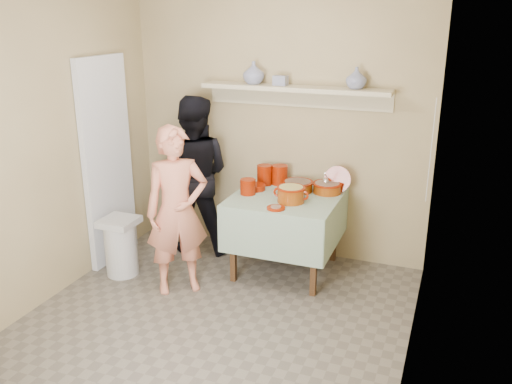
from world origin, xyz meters
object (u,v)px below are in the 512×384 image
at_px(trash_bin, 121,246).
at_px(person_cook, 177,211).
at_px(serving_table, 286,208).
at_px(cazuela_rice, 291,193).
at_px(person_helper, 193,175).

bearing_deg(trash_bin, person_cook, -5.37).
xyz_separation_m(person_cook, serving_table, (0.77, 0.69, -0.10)).
bearing_deg(cazuela_rice, person_helper, 165.53).
height_order(person_helper, serving_table, person_helper).
relative_size(person_cook, person_helper, 0.92).
bearing_deg(cazuela_rice, trash_bin, -162.66).
height_order(serving_table, cazuela_rice, cazuela_rice).
relative_size(person_cook, cazuela_rice, 4.52).
distance_m(person_cook, cazuela_rice, 1.02).
bearing_deg(person_helper, trash_bin, 47.46).
xyz_separation_m(cazuela_rice, trash_bin, (-1.51, -0.47, -0.56)).
distance_m(person_helper, cazuela_rice, 1.16).
relative_size(person_helper, cazuela_rice, 4.89).
distance_m(person_helper, serving_table, 1.06).
xyz_separation_m(person_cook, trash_bin, (-0.66, 0.06, -0.46)).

